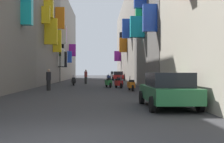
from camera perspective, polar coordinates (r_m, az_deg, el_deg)
ground_plane at (r=35.78m, az=-4.04°, el=-2.40°), size 140.00×140.00×0.00m
building_left_mid_a at (r=33.60m, az=-18.31°, el=11.98°), size 7.35×11.39×16.97m
building_left_mid_b at (r=41.12m, az=-15.29°, el=12.01°), size 7.24×3.82×20.25m
building_left_mid_c at (r=54.50m, az=-11.97°, el=6.21°), size 7.27×24.61×14.78m
building_right_mid_c at (r=49.55m, az=5.74°, el=6.22°), size 7.29×33.89×13.73m
parked_car_green at (r=11.58m, az=11.60°, el=-3.68°), size 1.96×4.02×1.46m
parked_car_white at (r=56.45m, az=0.46°, el=-0.72°), size 1.83×3.99×1.50m
parked_car_red at (r=46.48m, az=1.24°, el=-0.87°), size 1.91×4.20×1.51m
scooter_blue at (r=52.88m, az=-0.72°, el=-1.12°), size 0.53×1.84×1.13m
scooter_green at (r=25.65m, az=-0.75°, el=-2.32°), size 0.69×1.90×1.13m
scooter_orange at (r=21.44m, az=4.01°, el=-2.78°), size 0.53×1.88×1.13m
scooter_white at (r=30.20m, az=1.63°, el=-1.97°), size 0.76×1.87×1.13m
scooter_red at (r=24.76m, az=1.38°, el=-2.41°), size 0.72×1.72×1.13m
scooter_black at (r=29.87m, az=-8.06°, el=-1.99°), size 0.61×1.89×1.13m
pedestrian_crossing at (r=22.14m, az=-13.10°, el=-1.71°), size 0.50×0.50×1.69m
pedestrian_near_left at (r=33.47m, az=-5.48°, el=-1.08°), size 0.52×0.52×1.73m
traffic_light_near_corner at (r=38.17m, az=-10.81°, el=2.22°), size 0.26×0.34×4.38m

